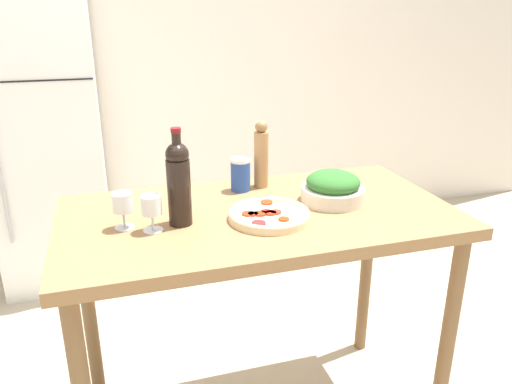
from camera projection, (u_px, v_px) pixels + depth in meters
The scene contains 10 objects.
wall_back at pixel (174, 58), 3.46m from camera, with size 6.40×0.06×2.60m.
refrigerator at pixel (47, 139), 3.01m from camera, with size 0.62×0.73×1.77m.
prep_counter at pixel (259, 241), 1.82m from camera, with size 1.40×0.73×0.95m.
wine_bottle at pixel (179, 181), 1.63m from camera, with size 0.08×0.08×0.33m.
wine_glass_near at pixel (151, 207), 1.59m from camera, with size 0.07×0.07×0.12m.
wine_glass_far at pixel (123, 205), 1.61m from camera, with size 0.07×0.07×0.12m.
pepper_mill at pixel (261, 155), 1.98m from camera, with size 0.06×0.06×0.27m.
salad_bowl at pixel (333, 188), 1.85m from camera, with size 0.24×0.24×0.12m.
homemade_pizza at pixel (269, 215), 1.71m from camera, with size 0.28×0.28×0.03m.
salt_canister at pixel (240, 175), 1.96m from camera, with size 0.08×0.08×0.13m.
Camera 1 is at (-0.49, -1.57, 1.63)m, focal length 35.00 mm.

